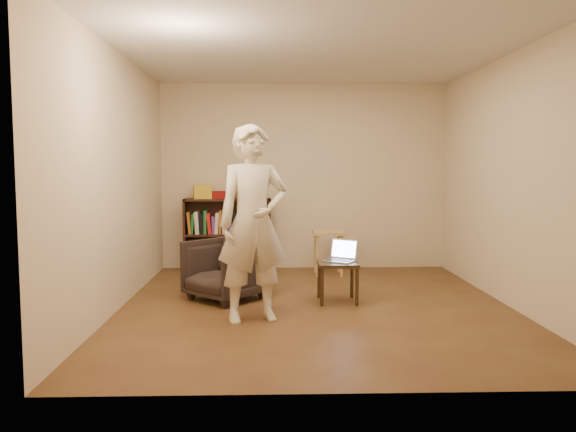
{
  "coord_description": "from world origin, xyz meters",
  "views": [
    {
      "loc": [
        -0.45,
        -5.69,
        1.44
      ],
      "look_at": [
        -0.27,
        0.35,
        0.91
      ],
      "focal_mm": 35.0,
      "sensor_mm": 36.0,
      "label": 1
    }
  ],
  "objects_px": {
    "stool": "(328,239)",
    "laptop": "(341,256)",
    "bookshelf": "(228,239)",
    "armchair": "(226,269)",
    "person": "(253,223)",
    "side_table": "(338,269)"
  },
  "relations": [
    {
      "from": "bookshelf",
      "to": "person",
      "type": "distance_m",
      "value": 2.68
    },
    {
      "from": "bookshelf",
      "to": "person",
      "type": "xyz_separation_m",
      "value": [
        0.44,
        -2.6,
        0.48
      ]
    },
    {
      "from": "bookshelf",
      "to": "armchair",
      "type": "bearing_deg",
      "value": -86.41
    },
    {
      "from": "bookshelf",
      "to": "laptop",
      "type": "xyz_separation_m",
      "value": [
        1.36,
        -1.84,
        0.04
      ]
    },
    {
      "from": "person",
      "to": "laptop",
      "type": "bearing_deg",
      "value": 22.62
    },
    {
      "from": "laptop",
      "to": "stool",
      "type": "bearing_deg",
      "value": 121.89
    },
    {
      "from": "bookshelf",
      "to": "armchair",
      "type": "relative_size",
      "value": 1.66
    },
    {
      "from": "stool",
      "to": "person",
      "type": "relative_size",
      "value": 0.32
    },
    {
      "from": "stool",
      "to": "laptop",
      "type": "distance_m",
      "value": 1.46
    },
    {
      "from": "bookshelf",
      "to": "laptop",
      "type": "distance_m",
      "value": 2.28
    },
    {
      "from": "side_table",
      "to": "person",
      "type": "relative_size",
      "value": 0.23
    },
    {
      "from": "stool",
      "to": "person",
      "type": "height_order",
      "value": "person"
    },
    {
      "from": "armchair",
      "to": "side_table",
      "type": "bearing_deg",
      "value": 36.16
    },
    {
      "from": "stool",
      "to": "person",
      "type": "bearing_deg",
      "value": -112.68
    },
    {
      "from": "armchair",
      "to": "person",
      "type": "xyz_separation_m",
      "value": [
        0.33,
        -0.84,
        0.59
      ]
    },
    {
      "from": "stool",
      "to": "armchair",
      "type": "distance_m",
      "value": 1.87
    },
    {
      "from": "bookshelf",
      "to": "side_table",
      "type": "distance_m",
      "value": 2.31
    },
    {
      "from": "side_table",
      "to": "person",
      "type": "distance_m",
      "value": 1.25
    },
    {
      "from": "side_table",
      "to": "stool",
      "type": "bearing_deg",
      "value": 87.87
    },
    {
      "from": "stool",
      "to": "person",
      "type": "distance_m",
      "value": 2.45
    },
    {
      "from": "stool",
      "to": "armchair",
      "type": "relative_size",
      "value": 0.81
    },
    {
      "from": "stool",
      "to": "side_table",
      "type": "xyz_separation_m",
      "value": [
        -0.06,
        -1.52,
        -0.12
      ]
    }
  ]
}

